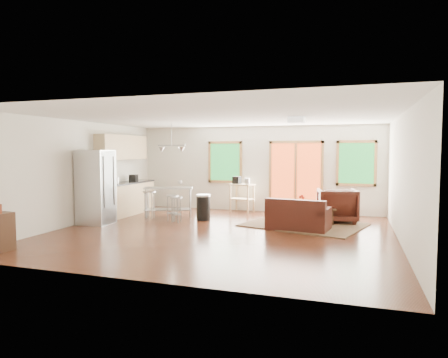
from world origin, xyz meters
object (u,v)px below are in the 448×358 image
(refrigerator, at_px, (96,187))
(kitchen_cart, at_px, (241,188))
(rug, at_px, (304,225))
(island, at_px, (169,197))
(coffee_table, at_px, (312,210))
(armchair, at_px, (337,204))
(loveseat, at_px, (298,217))
(ottoman, at_px, (285,213))

(refrigerator, relative_size, kitchen_cart, 1.73)
(rug, height_order, island, island)
(coffee_table, xyz_separation_m, armchair, (0.58, 0.42, 0.13))
(rug, xyz_separation_m, armchair, (0.76, 0.66, 0.47))
(coffee_table, xyz_separation_m, refrigerator, (-5.20, -1.67, 0.57))
(loveseat, distance_m, coffee_table, 0.91)
(armchair, xyz_separation_m, ottoman, (-1.33, -0.11, -0.29))
(armchair, relative_size, refrigerator, 0.52)
(ottoman, bearing_deg, loveseat, -66.89)
(rug, distance_m, island, 3.78)
(armchair, bearing_deg, kitchen_cart, -29.14)
(armchair, height_order, ottoman, armchair)
(island, bearing_deg, loveseat, -10.74)
(loveseat, xyz_separation_m, refrigerator, (-4.96, -0.79, 0.64))
(refrigerator, bearing_deg, island, 46.23)
(coffee_table, distance_m, armchair, 0.73)
(island, bearing_deg, kitchen_cart, 42.82)
(loveseat, xyz_separation_m, kitchen_cart, (-2.01, 2.24, 0.44))
(rug, xyz_separation_m, ottoman, (-0.57, 0.55, 0.18))
(ottoman, bearing_deg, kitchen_cart, 144.77)
(armchair, xyz_separation_m, kitchen_cart, (-2.83, 0.95, 0.25))
(loveseat, height_order, coffee_table, loveseat)
(loveseat, xyz_separation_m, coffee_table, (0.24, 0.88, 0.07))
(rug, bearing_deg, ottoman, 136.05)
(kitchen_cart, bearing_deg, refrigerator, -134.27)
(rug, height_order, refrigerator, refrigerator)
(coffee_table, bearing_deg, loveseat, -105.37)
(ottoman, xyz_separation_m, island, (-3.17, -0.49, 0.38))
(armchair, distance_m, island, 4.54)
(loveseat, relative_size, refrigerator, 0.80)
(island, bearing_deg, rug, -0.94)
(loveseat, bearing_deg, kitchen_cart, 140.03)
(coffee_table, height_order, ottoman, coffee_table)
(refrigerator, bearing_deg, loveseat, 6.20)
(island, xyz_separation_m, kitchen_cart, (1.67, 1.55, 0.16))
(ottoman, distance_m, island, 3.23)
(loveseat, bearing_deg, refrigerator, -162.71)
(ottoman, distance_m, kitchen_cart, 1.91)
(ottoman, relative_size, island, 0.42)
(island, distance_m, kitchen_cart, 2.28)
(rug, xyz_separation_m, island, (-3.74, 0.06, 0.56))
(loveseat, bearing_deg, armchair, 65.74)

